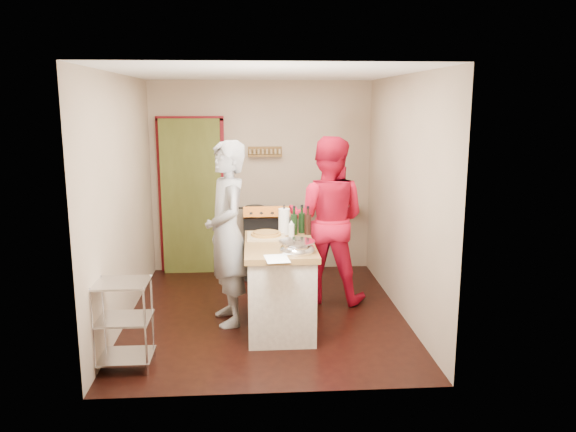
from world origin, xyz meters
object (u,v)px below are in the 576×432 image
object	(u,v)px
person_stripe	(227,234)
person_red	(327,220)
wire_shelving	(123,320)
island	(280,283)
stove	(266,243)

from	to	relation	value
person_stripe	person_red	xyz separation A→B (m)	(1.13, 0.62, 0.00)
wire_shelving	person_red	distance (m)	2.64
island	person_stripe	size ratio (longest dim) A/B	0.69
person_red	person_stripe	bearing A→B (deg)	45.32
person_red	stove	bearing A→B (deg)	-38.99
stove	wire_shelving	xyz separation A→B (m)	(-1.33, -2.62, -0.01)
wire_shelving	person_red	world-z (taller)	person_red
wire_shelving	island	xyz separation A→B (m)	(1.42, 0.82, 0.04)
wire_shelving	person_stripe	bearing A→B (deg)	48.76
wire_shelving	person_stripe	xyz separation A→B (m)	(0.88, 1.00, 0.53)
wire_shelving	person_stripe	distance (m)	1.43
island	person_red	xyz separation A→B (m)	(0.60, 0.81, 0.49)
stove	person_red	xyz separation A→B (m)	(0.68, -1.00, 0.52)
stove	island	xyz separation A→B (m)	(0.09, -1.81, 0.03)
person_stripe	person_red	size ratio (longest dim) A/B	1.00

